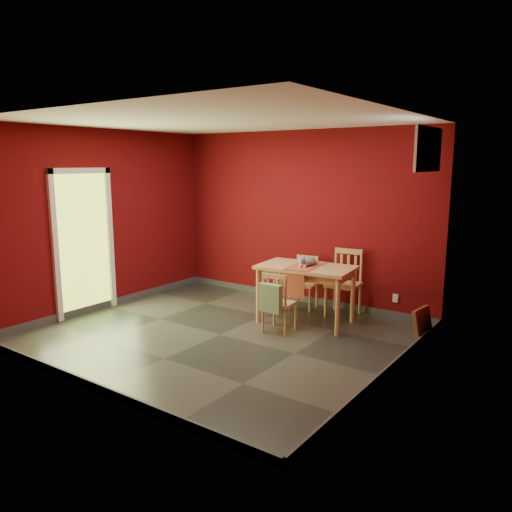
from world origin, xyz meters
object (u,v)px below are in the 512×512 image
Objects in this scene: dining_table at (306,273)px; cat at (308,260)px; chair_far_left at (304,282)px; picture_frame at (423,324)px; tote_bag at (271,298)px; chair_far_right at (345,282)px; chair_near at (278,301)px.

dining_table is 0.19m from cat.
chair_far_left reaches higher than picture_frame.
cat is at bearing -170.53° from picture_frame.
chair_far_left is 1.41m from tote_bag.
chair_far_right is at bearing 66.55° from dining_table.
chair_far_left is at bearing 169.46° from picture_frame.
chair_far_right is 1.26m from chair_near.
chair_far_left is at bearing 107.90° from cat.
chair_near is at bearing 93.93° from tote_bag.
dining_table is at bearing -170.39° from picture_frame.
cat reaches higher than dining_table.
picture_frame is (1.27, -0.38, -0.29)m from chair_far_right.
tote_bag is 1.94m from picture_frame.
picture_frame is at bearing -5.57° from cat.
chair_near is 0.75m from cat.
chair_near reaches higher than picture_frame.
tote_bag is at bearing -96.03° from dining_table.
chair_far_left is 0.83× the size of chair_far_right.
chair_far_right reaches higher than tote_bag.
picture_frame is at bearing 26.36° from chair_near.
cat reaches higher than chair_far_left.
chair_near is at bearing -99.62° from dining_table.
cat is at bearing -112.16° from chair_far_right.
picture_frame is at bearing 9.61° from dining_table.
dining_table is at bearing -174.89° from cat.
chair_far_left is at bearing -177.81° from chair_far_right.
chair_near is (0.28, -1.17, 0.00)m from chair_far_left.
picture_frame is at bearing -16.83° from chair_far_right.
chair_far_left is (-0.38, 0.62, -0.30)m from dining_table.
tote_bag is (-0.36, -1.40, 0.01)m from chair_far_right.
cat is at bearing 20.14° from dining_table.
chair_far_right is at bearing 72.67° from chair_near.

